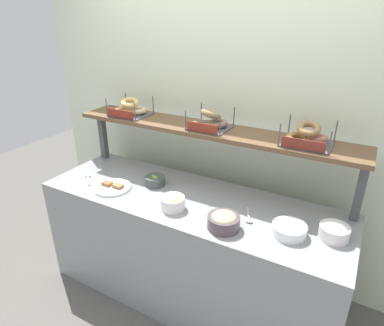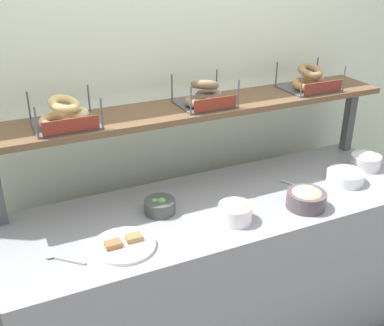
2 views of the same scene
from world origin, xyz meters
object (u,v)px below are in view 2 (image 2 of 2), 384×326
object	(u,v)px
bagel_basket_poppy	(204,96)
bagel_basket_everything	(309,81)
bowl_veggie_mix	(160,206)
bowl_egg_salad	(235,211)
bowl_cream_cheese	(366,160)
bowl_hummus	(306,198)
serving_plate_white	(124,245)
serving_spoon_near_plate	(59,258)
serving_spoon_by_edge	(301,187)
bowl_scallion_spread	(345,176)
bagel_basket_plain	(65,116)

from	to	relation	value
bagel_basket_poppy	bagel_basket_everything	bearing A→B (deg)	0.47
bowl_veggie_mix	bowl_egg_salad	size ratio (longest dim) A/B	0.94
bowl_cream_cheese	bagel_basket_poppy	xyz separation A→B (m)	(-0.91, 0.25, 0.43)
bowl_hummus	bagel_basket_poppy	xyz separation A→B (m)	(-0.33, 0.46, 0.43)
serving_plate_white	serving_spoon_near_plate	size ratio (longest dim) A/B	1.86
bowl_veggie_mix	serving_spoon_by_edge	xyz separation A→B (m)	(0.76, -0.09, -0.03)
bowl_cream_cheese	bagel_basket_poppy	distance (m)	1.03
bowl_veggie_mix	serving_spoon_near_plate	distance (m)	0.53
bowl_cream_cheese	serving_spoon_near_plate	bearing A→B (deg)	-175.79
bowl_veggie_mix	bagel_basket_poppy	world-z (taller)	bagel_basket_poppy
bowl_hummus	serving_spoon_near_plate	distance (m)	1.17
bowl_egg_salad	serving_plate_white	distance (m)	0.53
bowl_veggie_mix	bagel_basket_poppy	bearing A→B (deg)	31.87
bowl_scallion_spread	bagel_basket_everything	world-z (taller)	bagel_basket_everything
bowl_veggie_mix	bagel_basket_everything	bearing A→B (deg)	12.23
serving_plate_white	serving_spoon_by_edge	bearing A→B (deg)	6.28
bowl_veggie_mix	bowl_egg_salad	xyz separation A→B (m)	(0.29, -0.22, 0.02)
bagel_basket_plain	bowl_cream_cheese	bearing A→B (deg)	-8.70
bowl_egg_salad	bagel_basket_everything	bearing A→B (deg)	31.69
bowl_egg_salad	bagel_basket_plain	world-z (taller)	bagel_basket_plain
serving_spoon_near_plate	bagel_basket_everything	bearing A→B (deg)	14.38
bagel_basket_poppy	bowl_hummus	bearing A→B (deg)	-54.41
serving_plate_white	bowl_veggie_mix	bearing A→B (deg)	39.47
bowl_veggie_mix	bowl_hummus	bearing A→B (deg)	-20.79
serving_spoon_by_edge	bowl_scallion_spread	bearing A→B (deg)	-9.18
bowl_scallion_spread	bagel_basket_plain	size ratio (longest dim) A/B	0.69
bowl_veggie_mix	bowl_egg_salad	world-z (taller)	bowl_egg_salad
bowl_veggie_mix	serving_spoon_near_plate	bearing A→B (deg)	-161.55
bowl_hummus	bowl_scallion_spread	xyz separation A→B (m)	(0.35, 0.12, -0.01)
serving_spoon_near_plate	bagel_basket_everything	size ratio (longest dim) A/B	0.50
bowl_cream_cheese	bagel_basket_plain	xyz separation A→B (m)	(-1.60, 0.24, 0.43)
bowl_scallion_spread	bagel_basket_poppy	xyz separation A→B (m)	(-0.68, 0.34, 0.44)
bowl_veggie_mix	bowl_scallion_spread	xyz separation A→B (m)	(1.02, -0.13, 0.00)
bowl_veggie_mix	serving_plate_white	distance (m)	0.31
bowl_cream_cheese	bowl_scallion_spread	world-z (taller)	bowl_cream_cheese
serving_plate_white	bagel_basket_poppy	xyz separation A→B (m)	(0.57, 0.40, 0.47)
bowl_cream_cheese	bowl_hummus	size ratio (longest dim) A/B	0.87
bowl_hummus	bagel_basket_poppy	bearing A→B (deg)	125.59
bowl_hummus	serving_spoon_by_edge	xyz separation A→B (m)	(0.10, 0.16, -0.04)
bowl_hummus	bowl_scallion_spread	world-z (taller)	bowl_hummus
bowl_scallion_spread	bagel_basket_poppy	size ratio (longest dim) A/B	0.72
serving_spoon_near_plate	bagel_basket_poppy	bearing A→B (deg)	24.14
serving_spoon_near_plate	serving_plate_white	bearing A→B (deg)	-6.01
bowl_egg_salad	bowl_veggie_mix	bearing A→B (deg)	143.23
bowl_hummus	serving_spoon_near_plate	xyz separation A→B (m)	(-1.17, 0.08, -0.04)
serving_spoon_near_plate	bagel_basket_poppy	xyz separation A→B (m)	(0.84, 0.38, 0.47)
bowl_cream_cheese	bowl_scallion_spread	distance (m)	0.24
bowl_scallion_spread	bowl_veggie_mix	bearing A→B (deg)	172.80
bowl_scallion_spread	serving_spoon_by_edge	size ratio (longest dim) A/B	1.19
bowl_veggie_mix	bagel_basket_everything	distance (m)	1.10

